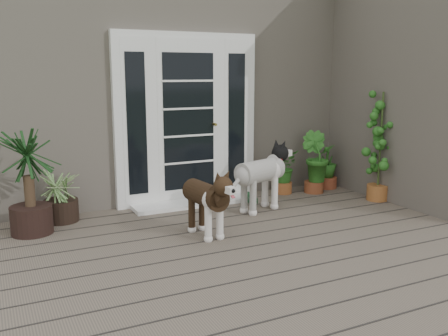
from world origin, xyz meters
name	(u,v)px	position (x,y,z in m)	size (l,w,h in m)	color
deck	(297,259)	(0.00, 0.40, 0.06)	(6.20, 4.60, 0.12)	#6B5B4C
house_main	(152,86)	(0.00, 4.65, 1.55)	(7.40, 4.00, 3.10)	#665E54
house_wing	(433,90)	(2.90, 1.50, 1.55)	(1.60, 2.40, 3.10)	#665E54
door_unit	(188,119)	(-0.20, 2.60, 1.19)	(1.90, 0.14, 2.15)	white
door_step	(195,202)	(-0.20, 2.40, 0.14)	(1.60, 0.40, 0.05)	white
brindle_dog	(205,206)	(-0.57, 1.22, 0.44)	(0.33, 0.76, 0.64)	#352213
white_dog	(260,182)	(0.40, 1.79, 0.48)	(0.37, 0.86, 0.72)	silver
spider_plant	(60,192)	(-1.83, 2.40, 0.46)	(0.63, 0.63, 0.67)	#7C965C
yucca	(29,179)	(-2.17, 2.09, 0.71)	(0.81, 0.81, 1.17)	black
herb_a	(283,175)	(1.14, 2.40, 0.38)	(0.40, 0.40, 0.51)	#205919
herb_b	(314,170)	(1.55, 2.25, 0.44)	(0.43, 0.43, 0.64)	#1C631F
herb_c	(327,171)	(1.89, 2.40, 0.37)	(0.32, 0.32, 0.50)	#2C631C
sapling	(380,145)	(2.05, 1.53, 0.85)	(0.43, 0.43, 1.47)	#225919
clog_left	(250,198)	(0.51, 2.21, 0.17)	(0.14, 0.30, 0.09)	#15341B
clog_right	(207,201)	(-0.05, 2.33, 0.17)	(0.15, 0.32, 0.10)	#173A22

